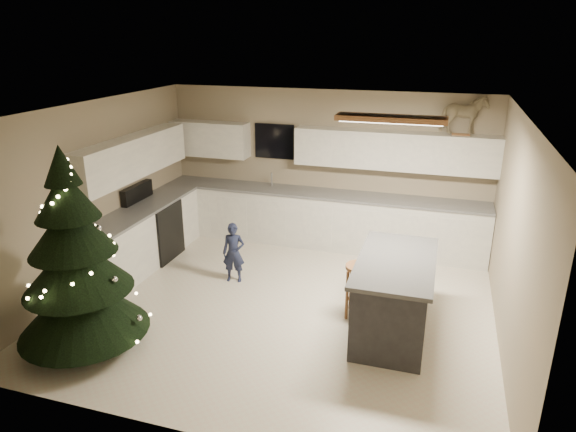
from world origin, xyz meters
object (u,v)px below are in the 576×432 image
object	(u,v)px
island	(394,296)
bar_stool	(360,278)
christmas_tree	(77,270)
toddler	(234,253)
rocking_horse	(463,115)

from	to	relation	value
island	bar_stool	xyz separation A→B (m)	(-0.46, 0.24, 0.05)
christmas_tree	toddler	xyz separation A→B (m)	(0.98, 2.08, -0.54)
bar_stool	toddler	bearing A→B (deg)	167.00
toddler	christmas_tree	bearing A→B (deg)	-126.89
bar_stool	rocking_horse	world-z (taller)	rocking_horse
island	rocking_horse	world-z (taller)	rocking_horse
island	toddler	bearing A→B (deg)	163.90
island	christmas_tree	distance (m)	3.67
rocking_horse	bar_stool	bearing A→B (deg)	138.94
bar_stool	christmas_tree	distance (m)	3.36
christmas_tree	toddler	world-z (taller)	christmas_tree
christmas_tree	toddler	bearing A→B (deg)	64.71
toddler	island	bearing A→B (deg)	-27.70
toddler	rocking_horse	world-z (taller)	rocking_horse
island	bar_stool	bearing A→B (deg)	152.04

